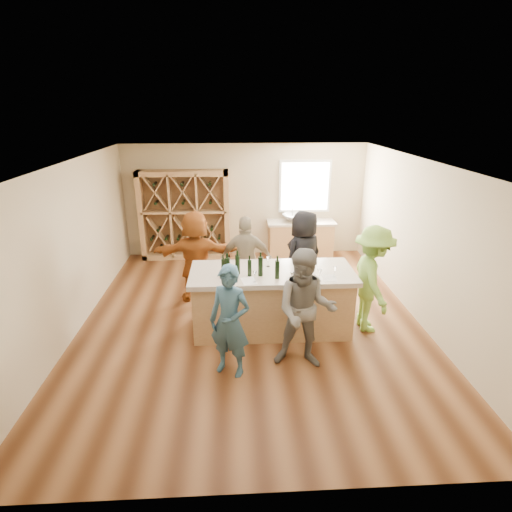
{
  "coord_description": "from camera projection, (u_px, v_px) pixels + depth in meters",
  "views": [
    {
      "loc": [
        -0.26,
        -6.4,
        3.65
      ],
      "look_at": [
        0.1,
        0.2,
        1.15
      ],
      "focal_mm": 28.0,
      "sensor_mm": 36.0,
      "label": 1
    }
  ],
  "objects": [
    {
      "name": "floor",
      "position": [
        251.0,
        321.0,
        7.3
      ],
      "size": [
        6.0,
        7.0,
        0.1
      ],
      "primitive_type": "cube",
      "color": "brown",
      "rests_on": "ground"
    },
    {
      "name": "ceiling",
      "position": [
        250.0,
        160.0,
        6.27
      ],
      "size": [
        6.0,
        7.0,
        0.1
      ],
      "primitive_type": "cube",
      "color": "white",
      "rests_on": "ground"
    },
    {
      "name": "wall_back",
      "position": [
        245.0,
        200.0,
        10.1
      ],
      "size": [
        6.0,
        0.1,
        2.8
      ],
      "primitive_type": "cube",
      "color": "#C5B38F",
      "rests_on": "ground"
    },
    {
      "name": "wall_front",
      "position": [
        268.0,
        382.0,
        3.47
      ],
      "size": [
        6.0,
        0.1,
        2.8
      ],
      "primitive_type": "cube",
      "color": "#C5B38F",
      "rests_on": "ground"
    },
    {
      "name": "wall_left",
      "position": [
        68.0,
        250.0,
        6.63
      ],
      "size": [
        0.1,
        7.0,
        2.8
      ],
      "primitive_type": "cube",
      "color": "#C5B38F",
      "rests_on": "ground"
    },
    {
      "name": "wall_right",
      "position": [
        426.0,
        243.0,
        6.94
      ],
      "size": [
        0.1,
        7.0,
        2.8
      ],
      "primitive_type": "cube",
      "color": "#C5B38F",
      "rests_on": "ground"
    },
    {
      "name": "window_frame",
      "position": [
        305.0,
        186.0,
        9.98
      ],
      "size": [
        1.3,
        0.06,
        1.3
      ],
      "primitive_type": "cube",
      "color": "white",
      "rests_on": "wall_back"
    },
    {
      "name": "window_pane",
      "position": [
        305.0,
        187.0,
        9.95
      ],
      "size": [
        1.18,
        0.01,
        1.18
      ],
      "primitive_type": "cube",
      "color": "white",
      "rests_on": "wall_back"
    },
    {
      "name": "wine_rack",
      "position": [
        185.0,
        215.0,
        9.87
      ],
      "size": [
        2.2,
        0.45,
        2.2
      ],
      "primitive_type": "cube",
      "color": "tan",
      "rests_on": "floor"
    },
    {
      "name": "back_counter_base",
      "position": [
        300.0,
        240.0,
        10.19
      ],
      "size": [
        1.6,
        0.58,
        0.86
      ],
      "primitive_type": "cube",
      "color": "tan",
      "rests_on": "floor"
    },
    {
      "name": "back_counter_top",
      "position": [
        301.0,
        223.0,
        10.03
      ],
      "size": [
        1.7,
        0.62,
        0.06
      ],
      "primitive_type": "cube",
      "color": "#C1B19E",
      "rests_on": "back_counter_base"
    },
    {
      "name": "sink",
      "position": [
        293.0,
        218.0,
        9.97
      ],
      "size": [
        0.54,
        0.54,
        0.19
      ],
      "primitive_type": "imported",
      "color": "silver",
      "rests_on": "back_counter_top"
    },
    {
      "name": "faucet",
      "position": [
        292.0,
        214.0,
        10.12
      ],
      "size": [
        0.02,
        0.02,
        0.3
      ],
      "primitive_type": "cylinder",
      "color": "silver",
      "rests_on": "back_counter_top"
    },
    {
      "name": "tasting_counter_base",
      "position": [
        272.0,
        302.0,
        6.81
      ],
      "size": [
        2.6,
        1.0,
        1.0
      ],
      "primitive_type": "cube",
      "color": "tan",
      "rests_on": "floor"
    },
    {
      "name": "tasting_counter_top",
      "position": [
        272.0,
        273.0,
        6.62
      ],
      "size": [
        2.72,
        1.12,
        0.08
      ],
      "primitive_type": "cube",
      "color": "#C1B19E",
      "rests_on": "tasting_counter_base"
    },
    {
      "name": "wine_bottle_a",
      "position": [
        224.0,
        268.0,
        6.37
      ],
      "size": [
        0.08,
        0.08,
        0.28
      ],
      "primitive_type": "cylinder",
      "rotation": [
        0.0,
        0.0,
        0.2
      ],
      "color": "black",
      "rests_on": "tasting_counter_top"
    },
    {
      "name": "wine_bottle_b",
      "position": [
        227.0,
        268.0,
        6.29
      ],
      "size": [
        0.09,
        0.09,
        0.34
      ],
      "primitive_type": "cylinder",
      "rotation": [
        0.0,
        0.0,
        0.04
      ],
      "color": "black",
      "rests_on": "tasting_counter_top"
    },
    {
      "name": "wine_bottle_c",
      "position": [
        238.0,
        265.0,
        6.44
      ],
      "size": [
        0.11,
        0.11,
        0.32
      ],
      "primitive_type": "cylinder",
      "rotation": [
        0.0,
        0.0,
        0.43
      ],
      "color": "black",
      "rests_on": "tasting_counter_top"
    },
    {
      "name": "wine_bottle_d",
      "position": [
        250.0,
        268.0,
        6.37
      ],
      "size": [
        0.07,
        0.07,
        0.27
      ],
      "primitive_type": "cylinder",
      "rotation": [
        0.0,
        0.0,
        0.03
      ],
      "color": "black",
      "rests_on": "tasting_counter_top"
    },
    {
      "name": "wine_bottle_e",
      "position": [
        260.0,
        266.0,
        6.37
      ],
      "size": [
        0.1,
        0.1,
        0.32
      ],
      "primitive_type": "cylinder",
      "rotation": [
        0.0,
        0.0,
        0.3
      ],
      "color": "black",
      "rests_on": "tasting_counter_top"
    },
    {
      "name": "wine_glass_a",
      "position": [
        255.0,
        277.0,
        6.16
      ],
      "size": [
        0.07,
        0.07,
        0.17
      ],
      "primitive_type": "cone",
      "rotation": [
        0.0,
        0.0,
        -0.07
      ],
      "color": "white",
      "rests_on": "tasting_counter_top"
    },
    {
      "name": "wine_glass_b",
      "position": [
        292.0,
        278.0,
        6.14
      ],
      "size": [
        0.08,
        0.08,
        0.17
      ],
      "primitive_type": "cone",
      "rotation": [
        0.0,
        0.0,
        0.25
      ],
      "color": "white",
      "rests_on": "tasting_counter_top"
    },
    {
      "name": "wine_glass_c",
      "position": [
        319.0,
        275.0,
        6.2
      ],
      "size": [
        0.09,
        0.09,
        0.2
      ],
      "primitive_type": "cone",
      "rotation": [
        0.0,
        0.0,
        0.14
      ],
      "color": "white",
      "rests_on": "tasting_counter_top"
    },
    {
      "name": "wine_glass_d",
      "position": [
        302.0,
        269.0,
        6.49
      ],
      "size": [
        0.07,
        0.07,
        0.16
      ],
      "primitive_type": "cone",
      "rotation": [
        0.0,
        0.0,
        0.16
      ],
      "color": "white",
      "rests_on": "tasting_counter_top"
    },
    {
      "name": "wine_glass_e",
      "position": [
        335.0,
        272.0,
        6.35
      ],
      "size": [
        0.06,
        0.06,
        0.17
      ],
      "primitive_type": "cone",
      "rotation": [
        0.0,
        0.0,
        -0.0
      ],
      "color": "white",
      "rests_on": "tasting_counter_top"
    },
    {
      "name": "tasting_menu_a",
      "position": [
        249.0,
        281.0,
        6.23
      ],
      "size": [
        0.27,
        0.33,
        0.0
      ],
      "primitive_type": "cube",
      "rotation": [
        0.0,
        0.0,
        0.19
      ],
      "color": "white",
      "rests_on": "tasting_counter_top"
    },
    {
      "name": "tasting_menu_b",
      "position": [
        292.0,
        281.0,
        6.23
      ],
      "size": [
        0.26,
        0.32,
        0.0
      ],
      "primitive_type": "cube",
      "rotation": [
        0.0,
        0.0,
        -0.22
      ],
      "color": "white",
      "rests_on": "tasting_counter_top"
    },
    {
      "name": "tasting_menu_c",
      "position": [
        330.0,
        278.0,
        6.34
      ],
      "size": [
        0.23,
        0.3,
        0.0
      ],
      "primitive_type": "cube",
      "rotation": [
        0.0,
        0.0,
        -0.08
      ],
      "color": "white",
      "rests_on": "tasting_counter_top"
    },
    {
      "name": "person_near_left",
      "position": [
        230.0,
        322.0,
        5.56
      ],
      "size": [
        0.74,
        0.66,
        1.66
      ],
      "primitive_type": "imported",
      "rotation": [
        0.0,
        0.0,
        -0.43
      ],
      "color": "#335972",
      "rests_on": "floor"
    },
    {
      "name": "person_near_right",
      "position": [
        306.0,
        310.0,
        5.69
      ],
      "size": [
        0.96,
        0.64,
        1.82
      ],
      "primitive_type": "imported",
      "rotation": [
        0.0,
        0.0,
        -0.18
      ],
      "color": "slate",
      "rests_on": "floor"
    },
    {
      "name": "person_server",
      "position": [
        372.0,
        279.0,
        6.67
      ],
      "size": [
        0.57,
        1.2,
        1.85
      ],
      "primitive_type": "imported",
      "rotation": [
        0.0,
        0.0,
        1.56
      ],
      "color": "#8CC64C",
      "rests_on": "floor"
    },
    {
      "name": "person_far_mid",
      "position": [
        246.0,
        260.0,
        7.66
      ],
      "size": [
        1.06,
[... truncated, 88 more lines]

